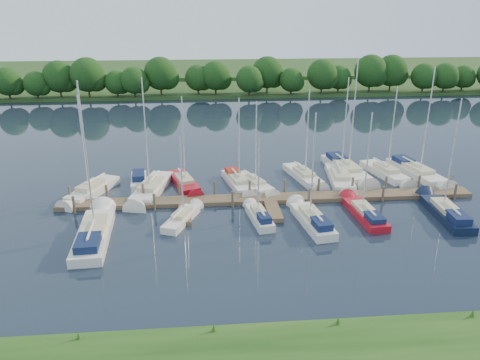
{
  "coord_description": "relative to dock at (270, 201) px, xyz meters",
  "views": [
    {
      "loc": [
        -6.38,
        -33.2,
        17.74
      ],
      "look_at": [
        -2.8,
        8.0,
        2.2
      ],
      "focal_mm": 35.0,
      "sensor_mm": 36.0,
      "label": 1
    }
  ],
  "objects": [
    {
      "name": "sailboat_n_5",
      "position": [
        -0.98,
        4.3,
        0.07
      ],
      "size": [
        4.01,
        7.24,
        9.33
      ],
      "rotation": [
        0.0,
        0.0,
        3.54
      ],
      "color": "white",
      "rests_on": "ground"
    },
    {
      "name": "mooring_pilings",
      "position": [
        0.0,
        1.13,
        0.4
      ],
      "size": [
        38.24,
        2.84,
        2.0
      ],
      "color": "#473D33",
      "rests_on": "ground"
    },
    {
      "name": "sailboat_n_3",
      "position": [
        -8.18,
        5.26,
        0.07
      ],
      "size": [
        3.64,
        7.69,
        9.77
      ],
      "rotation": [
        0.0,
        0.0,
        3.44
      ],
      "color": "#AA0F1C",
      "rests_on": "ground"
    },
    {
      "name": "sailboat_s_2",
      "position": [
        -1.5,
        -3.71,
        0.13
      ],
      "size": [
        2.11,
        5.92,
        7.77
      ],
      "rotation": [
        0.0,
        0.0,
        0.15
      ],
      "color": "white",
      "rests_on": "ground"
    },
    {
      "name": "sailboat_s_0",
      "position": [
        -15.2,
        -5.74,
        0.13
      ],
      "size": [
        2.93,
        10.35,
        13.03
      ],
      "rotation": [
        0.0,
        0.0,
        0.06
      ],
      "color": "white",
      "rests_on": "ground"
    },
    {
      "name": "dock",
      "position": [
        0.0,
        0.0,
        0.0
      ],
      "size": [
        40.0,
        6.0,
        0.4
      ],
      "color": "brown",
      "rests_on": "ground"
    },
    {
      "name": "sailboat_n_9",
      "position": [
        13.81,
        6.3,
        0.08
      ],
      "size": [
        3.44,
        8.12,
        10.4
      ],
      "rotation": [
        0.0,
        0.0,
        3.38
      ],
      "color": "white",
      "rests_on": "ground"
    },
    {
      "name": "sailboat_n_6",
      "position": [
        4.66,
        6.18,
        0.07
      ],
      "size": [
        3.33,
        8.05,
        10.13
      ],
      "rotation": [
        0.0,
        0.0,
        3.36
      ],
      "color": "white",
      "rests_on": "ground"
    },
    {
      "name": "sailboat_s_3",
      "position": [
        2.93,
        -4.8,
        0.14
      ],
      "size": [
        2.75,
        7.86,
        10.09
      ],
      "rotation": [
        0.0,
        0.0,
        0.14
      ],
      "color": "white",
      "rests_on": "ground"
    },
    {
      "name": "sailboat_s_5",
      "position": [
        15.18,
        -4.23,
        0.13
      ],
      "size": [
        2.42,
        8.57,
        10.9
      ],
      "rotation": [
        0.0,
        0.0,
        -0.05
      ],
      "color": "black",
      "rests_on": "ground"
    },
    {
      "name": "distant_hill",
      "position": [
        0.0,
        92.69,
        0.5
      ],
      "size": [
        220.0,
        40.0,
        1.4
      ],
      "primitive_type": "cube",
      "color": "#345625",
      "rests_on": "ground"
    },
    {
      "name": "sailboat_n_7",
      "position": [
        8.31,
        5.0,
        0.07
      ],
      "size": [
        3.06,
        9.14,
        11.48
      ],
      "rotation": [
        0.0,
        0.0,
        3.02
      ],
      "color": "white",
      "rests_on": "ground"
    },
    {
      "name": "far_shore",
      "position": [
        0.0,
        67.69,
        0.1
      ],
      "size": [
        180.0,
        30.0,
        0.6
      ],
      "primitive_type": "cube",
      "color": "#244219",
      "rests_on": "ground"
    },
    {
      "name": "sailboat_n_0",
      "position": [
        -17.42,
        3.62,
        0.09
      ],
      "size": [
        4.5,
        7.92,
        10.47
      ],
      "rotation": [
        0.0,
        0.0,
        2.73
      ],
      "color": "white",
      "rests_on": "ground"
    },
    {
      "name": "sailboat_s_4",
      "position": [
        7.95,
        -3.63,
        0.11
      ],
      "size": [
        2.25,
        7.67,
        9.68
      ],
      "rotation": [
        0.0,
        0.0,
        0.07
      ],
      "color": "#AA0F1C",
      "rests_on": "ground"
    },
    {
      "name": "sailboat_n_2",
      "position": [
        -11.56,
        3.64,
        0.07
      ],
      "size": [
        3.94,
        9.58,
        11.96
      ],
      "rotation": [
        0.0,
        0.0,
        2.92
      ],
      "color": "white",
      "rests_on": "ground"
    },
    {
      "name": "sailboat_n_4",
      "position": [
        -2.65,
        4.88,
        0.11
      ],
      "size": [
        3.08,
        7.63,
        9.63
      ],
      "rotation": [
        0.0,
        0.0,
        3.35
      ],
      "color": "white",
      "rests_on": "ground"
    },
    {
      "name": "ground",
      "position": [
        0.0,
        -7.31,
        -0.2
      ],
      "size": [
        260.0,
        260.0,
        0.0
      ],
      "primitive_type": "plane",
      "color": "#171F2E",
      "rests_on": "ground"
    },
    {
      "name": "sailboat_n_10",
      "position": [
        17.38,
        6.21,
        0.12
      ],
      "size": [
        3.87,
        9.84,
        12.27
      ],
      "rotation": [
        0.0,
        0.0,
        3.34
      ],
      "color": "white",
      "rests_on": "ground"
    },
    {
      "name": "treeline",
      "position": [
        -0.94,
        54.43,
        4.04
      ],
      "size": [
        146.71,
        10.16,
        8.31
      ],
      "color": "#38281C",
      "rests_on": "ground"
    },
    {
      "name": "motorboat",
      "position": [
        -13.03,
        6.28,
        0.12
      ],
      "size": [
        2.04,
        5.51,
        1.49
      ],
      "rotation": [
        0.0,
        0.0,
        3.25
      ],
      "color": "white",
      "rests_on": "ground"
    },
    {
      "name": "sailboat_n_8",
      "position": [
        9.87,
        7.73,
        0.12
      ],
      "size": [
        3.55,
        10.52,
        13.09
      ],
      "rotation": [
        0.0,
        0.0,
        3.27
      ],
      "color": "white",
      "rests_on": "ground"
    },
    {
      "name": "sailboat_s_1",
      "position": [
        -8.19,
        -3.23,
        0.07
      ],
      "size": [
        3.34,
        5.98,
        7.91
      ],
      "rotation": [
        0.0,
        0.0,
        -0.4
      ],
      "color": "white",
      "rests_on": "ground"
    }
  ]
}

